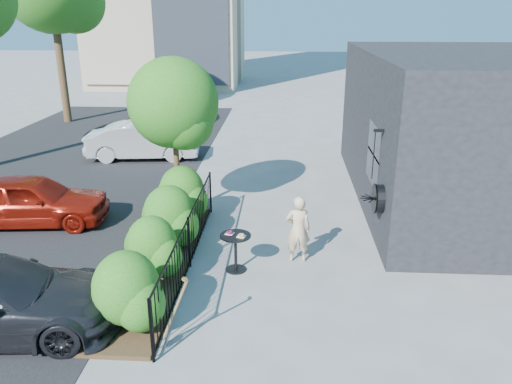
# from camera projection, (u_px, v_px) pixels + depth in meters

# --- Properties ---
(ground) EXTENTS (120.00, 120.00, 0.00)m
(ground) POSITION_uv_depth(u_px,v_px,m) (263.00, 268.00, 10.24)
(ground) COLOR gray
(ground) RESTS_ON ground
(shop_building) EXTENTS (6.22, 9.00, 4.00)m
(shop_building) POSITION_uv_depth(u_px,v_px,m) (474.00, 128.00, 13.48)
(shop_building) COLOR black
(shop_building) RESTS_ON ground
(fence) EXTENTS (0.05, 6.05, 1.10)m
(fence) POSITION_uv_depth(u_px,v_px,m) (189.00, 242.00, 10.13)
(fence) COLOR black
(fence) RESTS_ON ground
(planting_bed) EXTENTS (1.30, 6.00, 0.08)m
(planting_bed) POSITION_uv_depth(u_px,v_px,m) (157.00, 264.00, 10.35)
(planting_bed) COLOR #382616
(planting_bed) RESTS_ON ground
(shrubs) EXTENTS (1.10, 5.60, 1.24)m
(shrubs) POSITION_uv_depth(u_px,v_px,m) (161.00, 233.00, 10.21)
(shrubs) COLOR #1F5A14
(shrubs) RESTS_ON ground
(patio_tree) EXTENTS (2.20, 2.20, 3.94)m
(patio_tree) POSITION_uv_depth(u_px,v_px,m) (176.00, 109.00, 12.01)
(patio_tree) COLOR #3F2B19
(patio_tree) RESTS_ON ground
(street) EXTENTS (9.00, 30.00, 0.01)m
(street) POSITION_uv_depth(u_px,v_px,m) (9.00, 207.00, 13.44)
(street) COLOR black
(street) RESTS_ON ground
(cafe_table) EXTENTS (0.62, 0.62, 0.84)m
(cafe_table) POSITION_uv_depth(u_px,v_px,m) (236.00, 246.00, 9.99)
(cafe_table) COLOR black
(cafe_table) RESTS_ON ground
(woman) EXTENTS (0.54, 0.37, 1.44)m
(woman) POSITION_uv_depth(u_px,v_px,m) (298.00, 229.00, 10.33)
(woman) COLOR #D3B188
(woman) RESTS_ON ground
(shovel) EXTENTS (0.46, 0.16, 1.25)m
(shovel) POSITION_uv_depth(u_px,v_px,m) (174.00, 316.00, 7.68)
(shovel) COLOR brown
(shovel) RESTS_ON ground
(car_red) EXTENTS (3.79, 1.82, 1.25)m
(car_red) POSITION_uv_depth(u_px,v_px,m) (31.00, 200.00, 12.20)
(car_red) COLOR maroon
(car_red) RESTS_ON ground
(car_silver) EXTENTS (4.05, 1.79, 1.29)m
(car_silver) POSITION_uv_depth(u_px,v_px,m) (143.00, 141.00, 17.71)
(car_silver) COLOR #B3B3B8
(car_silver) RESTS_ON ground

